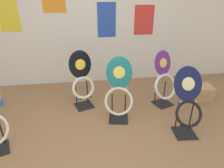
{
  "coord_description": "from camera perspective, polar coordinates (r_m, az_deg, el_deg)",
  "views": [
    {
      "loc": [
        -0.1,
        -1.54,
        1.77
      ],
      "look_at": [
        0.26,
        0.98,
        0.55
      ],
      "focal_mm": 32.0,
      "sensor_mm": 36.0,
      "label": 1
    }
  ],
  "objects": [
    {
      "name": "toilet_seat_display_purple_note",
      "position": [
        3.35,
        14.79,
        0.25
      ],
      "size": [
        0.48,
        0.4,
        0.9
      ],
      "color": "black",
      "rests_on": "ground_plane"
    },
    {
      "name": "storage_box",
      "position": [
        3.85,
        23.98,
        -2.11
      ],
      "size": [
        0.4,
        0.39,
        0.25
      ],
      "color": "tan",
      "rests_on": "ground_plane"
    },
    {
      "name": "toilet_seat_display_navy_moon",
      "position": [
        2.75,
        20.86,
        -5.33
      ],
      "size": [
        0.39,
        0.4,
        0.89
      ],
      "color": "black",
      "rests_on": "ground_plane"
    },
    {
      "name": "wall_back",
      "position": [
        3.93,
        -6.96,
        18.57
      ],
      "size": [
        8.0,
        0.07,
        2.6
      ],
      "color": "silver",
      "rests_on": "ground_plane"
    },
    {
      "name": "toilet_seat_display_jazz_black",
      "position": [
        3.19,
        -8.43,
        0.33
      ],
      "size": [
        0.41,
        0.35,
        0.93
      ],
      "color": "black",
      "rests_on": "ground_plane"
    },
    {
      "name": "toilet_seat_display_teal_sax",
      "position": [
        2.85,
        1.97,
        -2.1
      ],
      "size": [
        0.45,
        0.42,
        0.92
      ],
      "color": "black",
      "rests_on": "ground_plane"
    }
  ]
}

